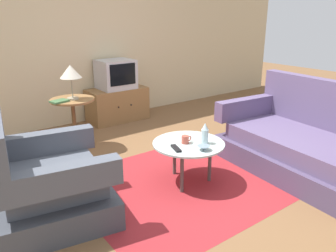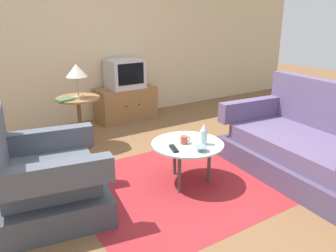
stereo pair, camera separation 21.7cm
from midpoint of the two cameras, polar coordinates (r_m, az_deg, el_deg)
ground_plane at (r=3.53m, az=-0.01°, el=-9.25°), size 16.00×16.00×0.00m
back_wall at (r=5.40m, az=-17.17°, el=14.63°), size 9.00×0.12×2.70m
area_rug at (r=3.51m, az=1.58°, el=-9.38°), size 2.23×1.80×0.00m
armchair at (r=3.02m, az=-21.90°, el=-9.27°), size 1.05×1.09×0.92m
couch at (r=3.90m, az=20.46°, el=-2.84°), size 1.12×1.80×0.96m
coffee_table at (r=3.35m, az=1.65°, el=-3.51°), size 0.72×0.72×0.43m
side_table at (r=4.36m, az=-17.12°, el=2.10°), size 0.54×0.54×0.65m
tv_stand at (r=5.47m, az=-9.70°, el=3.63°), size 0.93×0.49×0.52m
television at (r=5.38m, az=-10.01°, el=8.63°), size 0.54×0.46×0.45m
table_lamp at (r=4.23m, az=-17.63°, el=8.61°), size 0.26×0.26×0.41m
vase at (r=3.29m, az=4.38°, el=-1.34°), size 0.07×0.07×0.21m
mug at (r=3.30m, az=1.11°, el=-2.32°), size 0.11×0.07×0.08m
bowl at (r=3.15m, az=4.11°, el=-3.76°), size 0.12×0.12×0.04m
tv_remote_dark at (r=3.17m, az=-0.60°, el=-3.83°), size 0.10×0.18×0.02m
book at (r=4.19m, az=-19.35°, el=3.97°), size 0.22×0.18×0.02m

